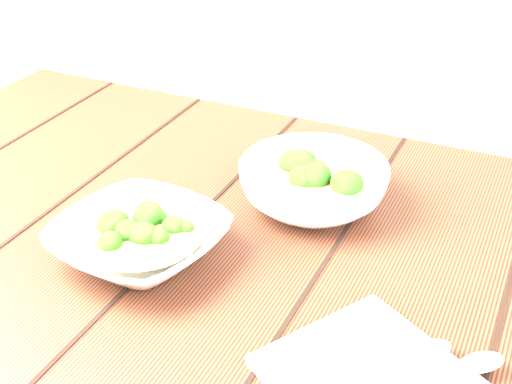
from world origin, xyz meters
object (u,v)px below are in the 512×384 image
object	(u,v)px
soup_bowl_front	(139,240)
soup_bowl_back	(313,184)
trivet	(174,212)
table	(203,300)

from	to	relation	value
soup_bowl_front	soup_bowl_back	size ratio (longest dim) A/B	0.87
soup_bowl_back	trivet	size ratio (longest dim) A/B	2.71
soup_bowl_front	table	bearing A→B (deg)	65.73
soup_bowl_front	trivet	world-z (taller)	soup_bowl_front
table	soup_bowl_front	size ratio (longest dim) A/B	5.02
soup_bowl_front	soup_bowl_back	bearing A→B (deg)	53.99
soup_bowl_back	soup_bowl_front	bearing A→B (deg)	-126.01
soup_bowl_front	soup_bowl_back	xyz separation A→B (m)	(0.15, 0.21, 0.01)
table	trivet	world-z (taller)	trivet
table	soup_bowl_back	size ratio (longest dim) A/B	4.38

